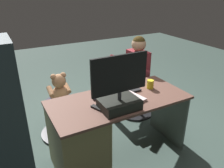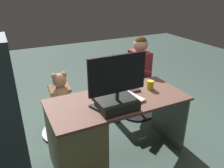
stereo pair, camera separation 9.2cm
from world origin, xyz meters
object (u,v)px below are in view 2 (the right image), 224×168
computer_mouse (94,97)px  cup (150,85)px  visitor_chair (138,97)px  teddy_bear (60,88)px  desk (85,135)px  office_chair_teddy (63,115)px  person (134,71)px  keyboard (121,92)px  tv_remote (96,108)px  monitor (117,93)px

computer_mouse → cup: cup is taller
visitor_chair → cup: bearing=67.3°
teddy_bear → visitor_chair: (-1.13, 0.03, -0.36)m
computer_mouse → desk: bearing=34.7°
desk → office_chair_teddy: (0.05, -0.70, -0.14)m
computer_mouse → teddy_bear: size_ratio=0.25×
visitor_chair → person: person is taller
keyboard → teddy_bear: 0.81m
keyboard → person: 0.77m
tv_remote → person: size_ratio=0.13×
desk → cup: 0.90m
office_chair_teddy → teddy_bear: bearing=-90.0°
keyboard → visitor_chair: (-0.60, -0.57, -0.46)m
office_chair_teddy → visitor_chair: same height
office_chair_teddy → person: (-1.04, 0.02, 0.44)m
monitor → teddy_bear: 0.97m
teddy_bear → person: (-1.04, 0.03, 0.06)m
desk → person: person is taller
office_chair_teddy → monitor: bearing=110.9°
desk → cup: size_ratio=14.68×
computer_mouse → teddy_bear: bearing=-71.0°
office_chair_teddy → teddy_bear: 0.38m
person → computer_mouse: bearing=34.6°
desk → keyboard: 0.60m
monitor → office_chair_teddy: size_ratio=0.95×
tv_remote → office_chair_teddy: 0.93m
monitor → tv_remote: 0.25m
teddy_bear → cup: bearing=142.8°
teddy_bear → person: bearing=178.4°
cup → teddy_bear: bearing=-37.2°
monitor → person: bearing=-129.8°
computer_mouse → cup: 0.66m
office_chair_teddy → computer_mouse: bearing=109.4°
tv_remote → office_chair_teddy: tv_remote is taller
desk → monitor: monitor is taller
keyboard → tv_remote: size_ratio=2.80×
office_chair_teddy → teddy_bear: size_ratio=1.52×
cup → visitor_chair: cup is taller
tv_remote → computer_mouse: bearing=-129.1°
keyboard → office_chair_teddy: keyboard is taller
desk → teddy_bear: size_ratio=3.76×
tv_remote → teddy_bear: 0.81m
desk → teddy_bear: teddy_bear is taller
cup → computer_mouse: bearing=-4.7°
tv_remote → keyboard: bearing=-174.4°
keyboard → office_chair_teddy: size_ratio=0.72×
teddy_bear → person: 1.04m
monitor → office_chair_teddy: (0.33, -0.87, -0.63)m
office_chair_teddy → keyboard: bearing=131.9°
monitor → person: monitor is taller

